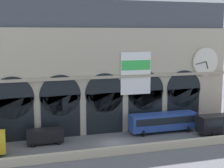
# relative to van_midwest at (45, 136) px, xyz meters

# --- Properties ---
(ground_plane) EXTENTS (200.00, 200.00, 0.00)m
(ground_plane) POSITION_rel_van_midwest_xyz_m (9.62, -2.47, -1.25)
(ground_plane) COLOR slate
(quay_parapet_wall) EXTENTS (90.00, 0.70, 1.06)m
(quay_parapet_wall) POSITION_rel_van_midwest_xyz_m (9.62, -7.18, -0.72)
(quay_parapet_wall) COLOR beige
(quay_parapet_wall) RESTS_ON ground
(station_building) EXTENTS (42.97, 5.50, 20.84)m
(station_building) POSITION_rel_van_midwest_xyz_m (9.66, 5.08, 8.88)
(station_building) COLOR #B2A891
(station_building) RESTS_ON ground
(van_midwest) EXTENTS (5.20, 2.48, 2.20)m
(van_midwest) POSITION_rel_van_midwest_xyz_m (0.00, 0.00, 0.00)
(van_midwest) COLOR black
(van_midwest) RESTS_ON ground
(bus_mideast) EXTENTS (11.00, 3.25, 3.10)m
(bus_mideast) POSITION_rel_van_midwest_xyz_m (18.68, 0.29, 0.54)
(bus_mideast) COLOR #28479E
(bus_mideast) RESTS_ON ground
(street_lamp_quayside) EXTENTS (0.44, 0.44, 6.90)m
(street_lamp_quayside) POSITION_rel_van_midwest_xyz_m (25.29, -6.38, 3.17)
(street_lamp_quayside) COLOR black
(street_lamp_quayside) RESTS_ON ground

